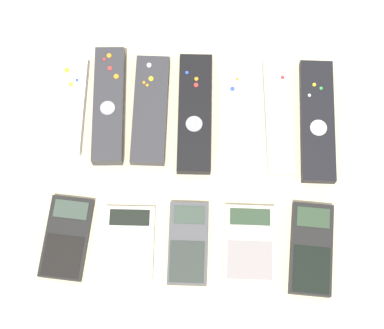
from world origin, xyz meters
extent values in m
plane|color=beige|center=(0.00, 0.00, 0.00)|extent=(3.00, 3.00, 0.00)
cube|color=white|center=(-0.21, 0.13, 0.01)|extent=(0.05, 0.17, 0.02)
cylinder|color=yellow|center=(-0.23, 0.20, 0.02)|extent=(0.01, 0.01, 0.00)
cylinder|color=yellow|center=(-0.22, 0.17, 0.02)|extent=(0.01, 0.01, 0.00)
cylinder|color=blue|center=(-0.21, 0.18, 0.02)|extent=(0.01, 0.01, 0.00)
cube|color=#333338|center=(-0.15, 0.13, 0.01)|extent=(0.06, 0.21, 0.03)
cylinder|color=#99999E|center=(-0.15, 0.12, 0.03)|extent=(0.03, 0.03, 0.00)
cylinder|color=red|center=(-0.16, 0.21, 0.03)|extent=(0.01, 0.01, 0.00)
cylinder|color=orange|center=(-0.15, 0.22, 0.03)|extent=(0.01, 0.01, 0.00)
cylinder|color=red|center=(-0.15, 0.20, 0.03)|extent=(0.01, 0.01, 0.00)
cylinder|color=orange|center=(-0.14, 0.18, 0.03)|extent=(0.01, 0.01, 0.00)
cube|color=#333338|center=(-0.08, 0.13, 0.01)|extent=(0.06, 0.20, 0.02)
cylinder|color=orange|center=(-0.08, 0.17, 0.02)|extent=(0.01, 0.01, 0.00)
cylinder|color=silver|center=(-0.08, 0.21, 0.02)|extent=(0.01, 0.01, 0.00)
cylinder|color=orange|center=(-0.09, 0.18, 0.02)|extent=(0.01, 0.01, 0.00)
cylinder|color=yellow|center=(-0.08, 0.19, 0.02)|extent=(0.01, 0.01, 0.00)
cube|color=black|center=(0.00, 0.13, 0.01)|extent=(0.06, 0.22, 0.02)
cylinder|color=#99999E|center=(0.00, 0.11, 0.02)|extent=(0.03, 0.03, 0.00)
cylinder|color=blue|center=(-0.02, 0.20, 0.02)|extent=(0.01, 0.01, 0.00)
cylinder|color=orange|center=(0.00, 0.19, 0.02)|extent=(0.01, 0.01, 0.00)
cylinder|color=red|center=(0.00, 0.18, 0.02)|extent=(0.01, 0.01, 0.00)
cube|color=white|center=(0.07, 0.13, 0.01)|extent=(0.06, 0.15, 0.02)
cylinder|color=silver|center=(0.08, 0.20, 0.02)|extent=(0.01, 0.01, 0.00)
cylinder|color=blue|center=(0.06, 0.17, 0.02)|extent=(0.01, 0.01, 0.00)
cylinder|color=orange|center=(0.07, 0.19, 0.02)|extent=(0.01, 0.01, 0.00)
cube|color=silver|center=(0.14, 0.13, 0.01)|extent=(0.06, 0.21, 0.02)
cylinder|color=red|center=(0.15, 0.20, 0.02)|extent=(0.01, 0.01, 0.00)
cylinder|color=silver|center=(0.14, 0.18, 0.02)|extent=(0.01, 0.01, 0.00)
cube|color=black|center=(0.21, 0.13, 0.01)|extent=(0.06, 0.22, 0.02)
cylinder|color=silver|center=(0.21, 0.11, 0.02)|extent=(0.03, 0.03, 0.00)
cylinder|color=silver|center=(0.19, 0.17, 0.02)|extent=(0.01, 0.01, 0.00)
cylinder|color=yellow|center=(0.20, 0.19, 0.02)|extent=(0.01, 0.01, 0.00)
cylinder|color=green|center=(0.21, 0.18, 0.02)|extent=(0.01, 0.01, 0.00)
cube|color=black|center=(-0.20, -0.10, 0.01)|extent=(0.08, 0.14, 0.01)
cube|color=#38473D|center=(-0.19, -0.05, 0.01)|extent=(0.06, 0.03, 0.00)
cube|color=black|center=(-0.20, -0.13, 0.01)|extent=(0.07, 0.07, 0.00)
cube|color=silver|center=(-0.10, -0.10, 0.01)|extent=(0.08, 0.12, 0.01)
cube|color=black|center=(-0.10, -0.06, 0.01)|extent=(0.07, 0.03, 0.00)
cube|color=#9CADA9|center=(-0.09, -0.13, 0.01)|extent=(0.07, 0.06, 0.00)
cube|color=#4C4C51|center=(0.00, -0.10, 0.01)|extent=(0.06, 0.13, 0.02)
cube|color=#38473D|center=(0.00, -0.05, 0.02)|extent=(0.05, 0.03, 0.00)
cube|color=#2E3531|center=(0.00, -0.13, 0.02)|extent=(0.06, 0.07, 0.00)
cube|color=beige|center=(0.10, -0.09, 0.01)|extent=(0.08, 0.12, 0.02)
cube|color=#2D422D|center=(0.10, -0.05, 0.02)|extent=(0.07, 0.03, 0.00)
cube|color=gray|center=(0.10, -0.12, 0.02)|extent=(0.07, 0.06, 0.00)
cube|color=black|center=(0.20, -0.10, 0.01)|extent=(0.07, 0.15, 0.02)
cube|color=#2D422D|center=(0.20, -0.05, 0.02)|extent=(0.05, 0.03, 0.00)
cube|color=black|center=(0.20, -0.13, 0.02)|extent=(0.06, 0.08, 0.00)
camera|label=1|loc=(0.02, -0.28, 1.03)|focal=60.00mm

